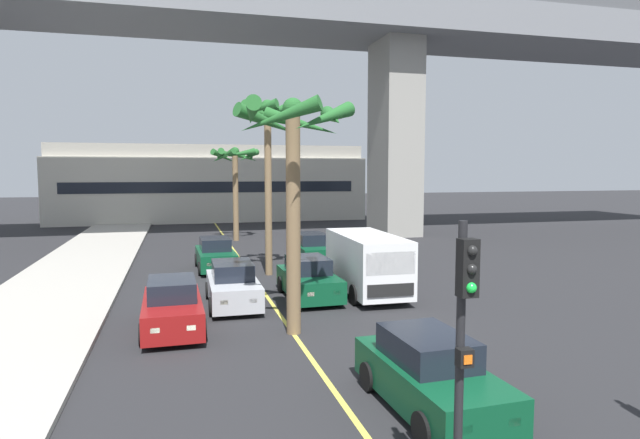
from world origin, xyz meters
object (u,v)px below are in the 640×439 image
at_px(car_queue_fourth, 309,279).
at_px(palm_tree_near_median, 235,164).
at_px(delivery_van, 367,262).
at_px(palm_tree_far_median, 267,127).
at_px(palm_tree_mid_median, 293,149).
at_px(car_queue_third, 172,307).
at_px(car_queue_fifth, 430,375).
at_px(car_queue_second, 233,286).
at_px(traffic_light_median_near, 463,333).
at_px(car_queue_sixth, 215,255).
at_px(car_queue_front, 312,249).

relative_size(car_queue_fourth, palm_tree_near_median, 0.64).
bearing_deg(palm_tree_near_median, delivery_van, -79.67).
bearing_deg(delivery_van, palm_tree_near_median, 100.33).
xyz_separation_m(delivery_van, palm_tree_near_median, (-3.23, 17.70, 4.02)).
xyz_separation_m(delivery_van, palm_tree_far_median, (-3.08, 4.92, 5.53)).
relative_size(palm_tree_mid_median, palm_tree_far_median, 0.86).
bearing_deg(car_queue_third, palm_tree_far_median, 61.65).
relative_size(car_queue_fifth, delivery_van, 0.79).
height_order(car_queue_second, palm_tree_mid_median, palm_tree_mid_median).
bearing_deg(traffic_light_median_near, car_queue_sixth, 95.33).
xyz_separation_m(car_queue_second, traffic_light_median_near, (1.76, -12.99, 1.99)).
bearing_deg(traffic_light_median_near, palm_tree_mid_median, 92.09).
height_order(car_queue_fifth, car_queue_sixth, same).
relative_size(car_queue_sixth, palm_tree_far_median, 0.51).
xyz_separation_m(car_queue_second, car_queue_fourth, (2.91, 0.40, 0.00)).
distance_m(car_queue_front, car_queue_sixth, 5.09).
bearing_deg(palm_tree_mid_median, traffic_light_median_near, -87.91).
xyz_separation_m(car_queue_fifth, car_queue_sixth, (-3.14, 16.83, 0.00)).
distance_m(car_queue_second, car_queue_sixth, 7.25).
height_order(delivery_van, palm_tree_mid_median, palm_tree_mid_median).
bearing_deg(car_queue_fourth, palm_tree_mid_median, -109.39).
bearing_deg(traffic_light_median_near, car_queue_fourth, 85.08).
xyz_separation_m(car_queue_fourth, traffic_light_median_near, (-1.15, -13.40, 1.99)).
bearing_deg(palm_tree_far_median, delivery_van, -57.96).
bearing_deg(car_queue_third, car_queue_sixth, 78.76).
xyz_separation_m(car_queue_fourth, car_queue_fifth, (0.10, -9.98, 0.00)).
relative_size(car_queue_second, palm_tree_near_median, 0.64).
xyz_separation_m(car_queue_sixth, palm_tree_mid_median, (1.55, -11.07, 4.75)).
bearing_deg(car_queue_fourth, car_queue_front, 75.20).
bearing_deg(car_queue_third, palm_tree_mid_median, -19.39).
height_order(car_queue_fourth, traffic_light_median_near, traffic_light_median_near).
height_order(car_queue_fourth, car_queue_fifth, same).
distance_m(car_queue_third, palm_tree_mid_median, 6.04).
height_order(car_queue_third, car_queue_fourth, same).
bearing_deg(car_queue_fifth, car_queue_third, 126.09).
relative_size(car_queue_third, traffic_light_median_near, 0.98).
bearing_deg(car_queue_second, car_queue_fourth, 7.88).
bearing_deg(car_queue_third, car_queue_front, 56.46).
bearing_deg(car_queue_sixth, car_queue_second, -88.98).
bearing_deg(car_queue_second, car_queue_sixth, 91.02).
height_order(delivery_van, traffic_light_median_near, traffic_light_median_near).
xyz_separation_m(traffic_light_median_near, palm_tree_mid_median, (-0.34, 9.17, 2.76)).
distance_m(car_queue_second, palm_tree_mid_median, 6.27).
distance_m(car_queue_fifth, palm_tree_mid_median, 7.63).
relative_size(car_queue_front, car_queue_sixth, 0.99).
xyz_separation_m(car_queue_front, car_queue_third, (-6.99, -10.55, 0.00)).
height_order(car_queue_front, delivery_van, delivery_van).
distance_m(car_queue_front, car_queue_fourth, 7.81).
xyz_separation_m(car_queue_third, car_queue_fourth, (5.00, 3.00, 0.00)).
height_order(car_queue_sixth, palm_tree_far_median, palm_tree_far_median).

